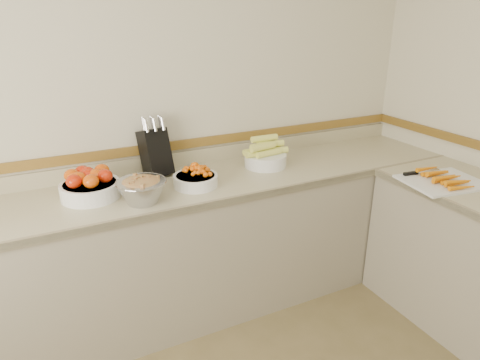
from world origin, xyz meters
name	(u,v)px	position (x,y,z in m)	size (l,w,h in m)	color
back_wall	(143,110)	(0.00, 2.00, 1.30)	(4.00, 4.00, 0.00)	beige
counter_back	(168,252)	(0.00, 1.68, 0.45)	(4.00, 0.65, 1.08)	#B9AF86
knife_block	(155,151)	(0.03, 1.90, 1.06)	(0.20, 0.23, 0.39)	black
tomato_bowl	(90,185)	(-0.40, 1.72, 0.97)	(0.33, 0.33, 0.16)	white
cherry_tomato_bowl	(196,178)	(0.18, 1.61, 0.95)	(0.27, 0.27, 0.14)	white
corn_bowl	(265,156)	(0.73, 1.74, 0.97)	(0.31, 0.28, 0.21)	white
rhubarb_bowl	(142,189)	(-0.16, 1.51, 0.98)	(0.27, 0.27, 0.16)	#B2B2BA
cutting_board	(443,180)	(1.55, 0.99, 0.92)	(0.51, 0.42, 0.07)	white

